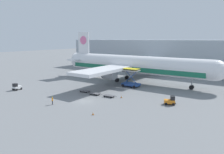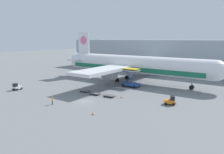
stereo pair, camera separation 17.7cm
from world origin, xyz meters
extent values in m
plane|color=slate|center=(0.00, 0.00, 0.00)|extent=(400.00, 400.00, 0.00)
cube|color=#9EA8B2|center=(-5.39, 58.91, 7.00)|extent=(90.00, 18.00, 14.00)
cube|color=slate|center=(-5.39, 49.81, 3.85)|extent=(88.20, 0.20, 4.90)
cylinder|color=white|center=(-2.38, 26.73, 6.10)|extent=(52.03, 6.09, 5.80)
cube|color=#196B4C|center=(-2.38, 26.73, 4.79)|extent=(47.87, 5.95, 1.45)
sphere|color=white|center=(23.62, 26.58, 6.10)|extent=(5.68, 5.68, 5.68)
cone|color=white|center=(-28.38, 26.87, 6.10)|extent=(6.41, 5.55, 5.51)
cube|color=white|center=(-24.22, 26.85, 13.00)|extent=(5.20, 0.47, 8.00)
cylinder|color=pink|center=(-24.22, 26.85, 13.96)|extent=(3.20, 0.57, 3.20)
cube|color=white|center=(-25.26, 26.86, 6.68)|extent=(3.67, 13.02, 0.50)
cube|color=white|center=(-4.98, 26.74, 5.38)|extent=(8.27, 48.04, 0.90)
cylinder|color=#9EA0A5|center=(-5.04, 16.66, 3.58)|extent=(4.22, 2.82, 2.80)
cylinder|color=#9EA0A5|center=(-4.93, 36.82, 3.58)|extent=(4.22, 2.82, 2.80)
cylinder|color=#9EA0A5|center=(17.38, 26.62, 2.65)|extent=(0.36, 0.36, 4.00)
cylinder|color=black|center=(17.38, 26.62, 0.65)|extent=(1.30, 0.91, 1.30)
cylinder|color=#9EA0A5|center=(-6.56, 23.55, 2.65)|extent=(0.36, 0.36, 4.00)
cylinder|color=black|center=(-6.56, 23.55, 0.65)|extent=(1.30, 0.91, 1.30)
cylinder|color=#9EA0A5|center=(-6.53, 29.95, 2.65)|extent=(0.36, 0.36, 4.00)
cylinder|color=black|center=(-6.53, 29.95, 0.65)|extent=(1.30, 0.91, 1.30)
cube|color=#284C99|center=(1.06, 19.73, 0.80)|extent=(5.22, 3.03, 0.70)
cube|color=#B2B2B7|center=(1.06, 19.73, 5.08)|extent=(4.96, 2.88, 0.30)
cube|color=yellow|center=(1.06, 19.73, 5.63)|extent=(4.96, 2.88, 0.08)
cube|color=#284C99|center=(1.06, 19.73, 3.11)|extent=(4.27, 0.18, 4.04)
cube|color=#284C99|center=(1.06, 19.73, 3.11)|extent=(4.27, 0.18, 4.04)
cylinder|color=black|center=(3.02, 21.22, 0.45)|extent=(0.90, 0.36, 0.90)
cylinder|color=black|center=(3.00, 18.22, 0.45)|extent=(0.90, 0.36, 0.90)
cylinder|color=black|center=(-0.88, 21.24, 0.45)|extent=(0.90, 0.36, 0.90)
cylinder|color=black|center=(-0.90, 18.24, 0.45)|extent=(0.90, 0.36, 0.90)
cube|color=silver|center=(-23.99, -2.42, 0.70)|extent=(1.68, 2.46, 0.80)
cube|color=black|center=(-23.91, -3.07, 1.55)|extent=(1.34, 1.05, 0.90)
cube|color=black|center=(-23.83, -3.64, 0.42)|extent=(1.27, 0.32, 0.24)
cylinder|color=black|center=(-23.19, -3.13, 0.30)|extent=(0.31, 0.63, 0.60)
cylinder|color=black|center=(-24.58, -3.31, 0.30)|extent=(0.31, 0.63, 0.60)
cylinder|color=black|center=(-23.39, -1.53, 0.30)|extent=(0.31, 0.63, 0.60)
cylinder|color=black|center=(-24.78, -1.71, 0.30)|extent=(0.31, 0.63, 0.60)
cube|color=orange|center=(17.24, 8.65, 0.70)|extent=(2.68, 2.26, 0.80)
cube|color=black|center=(17.82, 8.93, 1.55)|extent=(1.35, 1.51, 0.90)
cube|color=black|center=(18.35, 9.19, 0.42)|extent=(0.69, 1.20, 0.24)
cylinder|color=black|center=(17.66, 9.63, 0.30)|extent=(0.64, 0.48, 0.60)
cylinder|color=black|center=(18.27, 8.37, 0.30)|extent=(0.64, 0.48, 0.60)
cylinder|color=black|center=(16.21, 8.93, 0.30)|extent=(0.64, 0.48, 0.60)
cylinder|color=black|center=(16.82, 7.67, 0.30)|extent=(0.64, 0.48, 0.60)
cube|color=#56565B|center=(-6.09, 6.56, 0.42)|extent=(2.91, 1.71, 0.12)
cube|color=#56565B|center=(-4.24, 6.70, 0.42)|extent=(0.90, 0.15, 0.08)
cylinder|color=black|center=(-5.16, 7.27, 0.18)|extent=(0.37, 0.17, 0.36)
cylinder|color=black|center=(-5.06, 6.00, 0.18)|extent=(0.37, 0.17, 0.36)
cylinder|color=black|center=(-7.11, 7.12, 0.18)|extent=(0.37, 0.17, 0.36)
cylinder|color=black|center=(-7.01, 5.85, 0.18)|extent=(0.37, 0.17, 0.36)
cube|color=#56565B|center=(-1.95, 5.82, 0.42)|extent=(2.91, 1.71, 0.12)
cube|color=#56565B|center=(-0.10, 5.96, 0.42)|extent=(0.90, 0.15, 0.08)
cylinder|color=black|center=(-1.02, 6.53, 0.18)|extent=(0.37, 0.17, 0.36)
cylinder|color=black|center=(-0.92, 5.26, 0.18)|extent=(0.37, 0.17, 0.36)
cylinder|color=black|center=(-2.97, 6.38, 0.18)|extent=(0.37, 0.17, 0.36)
cylinder|color=black|center=(-2.87, 5.11, 0.18)|extent=(0.37, 0.17, 0.36)
cube|color=#56565B|center=(2.38, 6.17, 0.42)|extent=(2.91, 1.71, 0.12)
cube|color=#56565B|center=(4.23, 6.32, 0.42)|extent=(0.90, 0.15, 0.08)
cylinder|color=black|center=(3.31, 6.89, 0.18)|extent=(0.37, 0.17, 0.36)
cylinder|color=black|center=(3.41, 5.61, 0.18)|extent=(0.37, 0.17, 0.36)
cylinder|color=black|center=(1.36, 6.73, 0.18)|extent=(0.37, 0.17, 0.36)
cylinder|color=black|center=(1.46, 5.46, 0.18)|extent=(0.37, 0.17, 0.36)
cylinder|color=black|center=(-4.31, -6.31, 0.44)|extent=(0.14, 0.14, 0.87)
cylinder|color=black|center=(-4.44, -6.15, 0.44)|extent=(0.14, 0.14, 0.87)
cube|color=orange|center=(-4.38, -6.23, 1.20)|extent=(0.40, 0.42, 0.66)
cylinder|color=orange|center=(-4.22, -6.41, 1.23)|extent=(0.09, 0.09, 0.59)
cylinder|color=orange|center=(-4.53, -6.05, 1.23)|extent=(0.09, 0.09, 0.59)
sphere|color=tan|center=(-4.38, -6.23, 1.65)|extent=(0.24, 0.24, 0.24)
sphere|color=yellow|center=(-4.38, -6.23, 1.71)|extent=(0.22, 0.22, 0.22)
cube|color=black|center=(5.38, 7.28, 0.02)|extent=(0.40, 0.40, 0.04)
cone|color=orange|center=(5.38, 7.28, 0.33)|extent=(0.32, 0.32, 0.58)
cylinder|color=white|center=(5.38, 7.28, 0.36)|extent=(0.19, 0.19, 0.08)
cube|color=black|center=(7.37, -6.29, 0.02)|extent=(0.40, 0.40, 0.04)
cone|color=orange|center=(7.37, -6.29, 0.31)|extent=(0.32, 0.32, 0.55)
cylinder|color=white|center=(7.37, -6.29, 0.34)|extent=(0.19, 0.19, 0.08)
camera|label=1|loc=(33.30, -37.53, 14.63)|focal=35.00mm
camera|label=2|loc=(33.45, -37.43, 14.63)|focal=35.00mm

